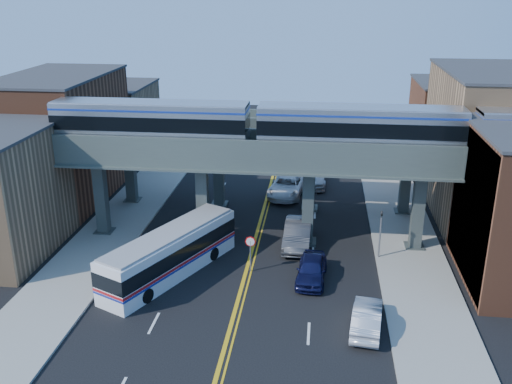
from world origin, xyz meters
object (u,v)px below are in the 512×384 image
transit_train (360,127)px  car_lane_d (312,175)px  traffic_signal (381,229)px  transit_bus (171,254)px  car_lane_a (312,269)px  stop_sign (250,248)px  car_lane_c (287,186)px  car_lane_b (298,234)px  car_parked_curb (367,318)px

transit_train → car_lane_d: bearing=103.7°
traffic_signal → transit_bus: bearing=-164.3°
traffic_signal → car_lane_a: bearing=-141.6°
stop_sign → transit_bus: (-5.30, -0.99, -0.23)m
car_lane_a → car_lane_d: bearing=94.9°
car_lane_a → car_lane_c: (-2.68, 16.17, 0.08)m
car_lane_a → traffic_signal: bearing=42.0°
transit_bus → car_lane_d: bearing=1.4°
transit_bus → car_lane_d: transit_bus is taller
traffic_signal → car_lane_b: size_ratio=0.73×
car_lane_a → car_lane_c: 16.39m
transit_train → car_lane_a: transit_train is taller
transit_train → car_lane_b: size_ratio=7.87×
car_lane_d → car_lane_a: bearing=-90.1°
car_parked_curb → stop_sign: bearing=-32.4°
transit_train → stop_sign: transit_train is taller
transit_bus → car_lane_c: bearing=3.3°
car_lane_a → car_lane_b: bearing=106.0°
car_lane_b → transit_train: bearing=7.3°
car_lane_c → car_parked_curb: bearing=-67.6°
traffic_signal → car_parked_curb: traffic_signal is taller
transit_train → car_lane_a: (-2.95, -5.74, -8.36)m
transit_bus → car_parked_curb: size_ratio=2.49×
car_lane_a → car_lane_d: 19.68m
transit_bus → car_lane_d: (9.04, 19.92, -0.60)m
car_lane_b → car_parked_curb: car_lane_b is taller
stop_sign → car_lane_c: (1.50, 15.43, -0.88)m
stop_sign → car_lane_a: size_ratio=0.56×
car_lane_d → transit_train: bearing=-77.7°
transit_train → car_parked_curb: size_ratio=9.65×
transit_bus → car_lane_b: 10.02m
car_lane_b → car_lane_c: size_ratio=0.90×
stop_sign → transit_bus: bearing=-169.4°
car_lane_c → car_lane_d: 4.16m
stop_sign → car_lane_d: size_ratio=0.41×
transit_bus → car_parked_curb: 13.79m
transit_bus → car_lane_a: bearing=-62.7°
traffic_signal → car_parked_curb: 9.42m
transit_train → car_lane_b: transit_train is taller
car_lane_a → transit_train: bearing=66.4°
car_parked_curb → transit_train: bearing=-81.1°
transit_train → transit_bus: size_ratio=3.87×
transit_bus → car_lane_b: (8.32, 5.56, -0.59)m
stop_sign → car_lane_d: bearing=78.8°
traffic_signal → car_lane_d: 16.80m
car_lane_a → transit_bus: bearing=-174.8°
car_lane_c → car_lane_d: size_ratio=0.99×
car_lane_c → stop_sign: bearing=-88.5°
car_lane_a → car_lane_d: (-0.44, 19.67, 0.12)m
stop_sign → car_lane_d: 19.32m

